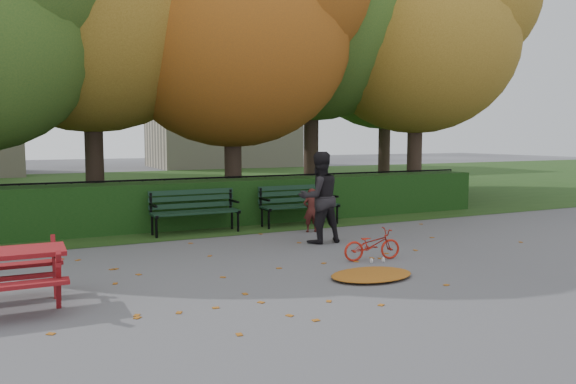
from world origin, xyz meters
name	(u,v)px	position (x,y,z in m)	size (l,w,h in m)	color
ground	(344,263)	(0.00, 0.00, 0.00)	(90.00, 90.00, 0.00)	slate
grass_strip	(148,189)	(0.00, 14.00, 0.01)	(90.00, 90.00, 0.00)	#1C3913
building_right	(222,75)	(8.00, 28.00, 6.00)	(9.00, 6.00, 12.00)	#B3A98F
hedge	(239,201)	(0.00, 4.50, 0.50)	(13.00, 0.90, 1.00)	black
iron_fence	(227,197)	(0.00, 5.30, 0.54)	(14.00, 0.04, 1.02)	black
tree_c	(248,22)	(0.83, 5.96, 4.82)	(6.30, 6.00, 8.00)	#2E211A
tree_e	(431,29)	(6.52, 5.77, 5.08)	(6.09, 5.80, 8.16)	#2E211A
tree_g	(397,44)	(8.33, 9.76, 5.37)	(6.30, 6.00, 8.55)	#2E211A
bench_left	(194,208)	(-1.30, 3.70, 0.52)	(1.80, 0.57, 0.88)	black
bench_right	(298,202)	(1.10, 3.70, 0.52)	(1.80, 0.57, 0.88)	black
leaf_pile	(371,275)	(-0.16, -0.97, 0.04)	(1.23, 0.85, 0.08)	brown
leaf_scatter	(334,258)	(0.00, 0.30, 0.01)	(9.00, 5.70, 0.01)	brown
child	(311,210)	(0.90, 2.72, 0.46)	(0.33, 0.22, 0.91)	#421815
adult	(319,197)	(0.47, 1.63, 0.85)	(0.83, 0.64, 1.70)	black
bicycle	(372,245)	(0.49, -0.05, 0.25)	(0.33, 0.96, 0.50)	#B51E10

